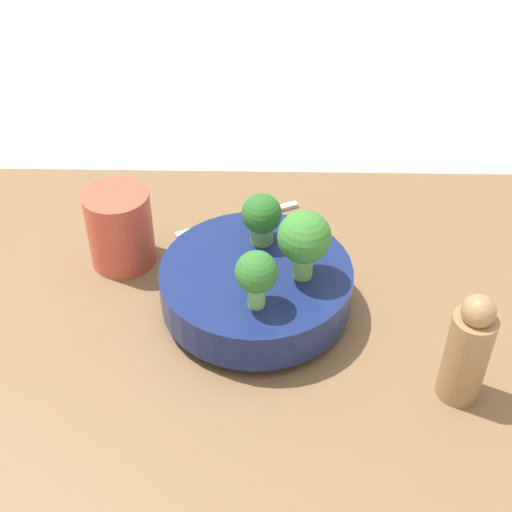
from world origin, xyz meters
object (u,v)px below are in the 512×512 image
(fork, at_px, (241,220))
(bowl, at_px, (256,286))
(cup, at_px, (120,228))
(pepper_mill, at_px, (468,351))

(fork, bearing_deg, bowl, 98.12)
(cup, relative_size, fork, 0.61)
(cup, bearing_deg, pepper_mill, 151.50)
(cup, relative_size, pepper_mill, 0.76)
(bowl, distance_m, pepper_mill, 0.25)
(pepper_mill, relative_size, fork, 0.80)
(cup, bearing_deg, bowl, 153.08)
(pepper_mill, bearing_deg, cup, -28.50)
(fork, bearing_deg, pepper_mill, 129.04)
(bowl, height_order, fork, bowl)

